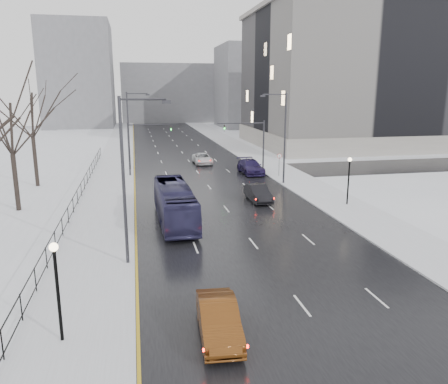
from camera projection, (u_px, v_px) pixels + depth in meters
road at (187, 159)px, 66.15m from camera, size 16.00×150.00×0.04m
cross_road at (199, 174)px, 54.71m from camera, size 130.00×10.00×0.04m
sidewalk_left at (116, 161)px, 64.09m from camera, size 5.00×150.00×0.16m
sidewalk_right at (254, 156)px, 68.19m from camera, size 5.00×150.00×0.16m
park_strip at (48, 163)px, 62.24m from camera, size 14.00×150.00×0.12m
tree_park_d at (19, 211)px, 37.89m from camera, size 8.75×8.75×12.50m
tree_park_e at (38, 187)px, 47.35m from camera, size 9.45×9.45×13.50m
iron_fence at (70, 211)px, 34.81m from camera, size 0.06×70.00×1.30m
streetlight_r_mid at (283, 134)px, 47.39m from camera, size 2.95×0.25×10.00m
streetlight_l_near at (127, 173)px, 25.13m from camera, size 2.95×0.25×10.00m
streetlight_l_far at (130, 127)px, 55.64m from camera, size 2.95×0.25×10.00m
lamppost_l at (57, 278)px, 17.57m from camera, size 0.36×0.36×4.28m
lamppost_r_mid at (349, 174)px, 39.02m from camera, size 0.36×0.36×4.28m
mast_signal_right at (255, 140)px, 55.20m from camera, size 6.10×0.33×6.50m
mast_signal_left at (138, 142)px, 52.34m from camera, size 6.10×0.33×6.50m
no_uturn_sign at (279, 158)px, 52.17m from camera, size 0.60×0.06×2.70m
civic_building at (364, 84)px, 81.84m from camera, size 41.00×31.00×24.80m
bldg_far_right at (263, 87)px, 121.52m from camera, size 24.00×20.00×22.00m
bldg_far_left at (79, 75)px, 120.61m from camera, size 18.00×22.00×28.00m
bldg_far_center at (169, 93)px, 141.14m from camera, size 30.00×18.00×18.00m
sedan_left_near at (219, 319)px, 18.59m from camera, size 1.92×4.76×1.54m
bus at (175, 203)px, 34.46m from camera, size 2.73×10.89×3.02m
sedan_center_near at (177, 183)px, 45.98m from camera, size 1.99×4.06×1.33m
sedan_right_near at (258, 193)px, 41.06m from camera, size 1.69×4.71×1.55m
sedan_right_cross at (202, 158)px, 61.71m from camera, size 2.47×5.30×1.47m
sedan_right_far at (251, 167)px, 54.53m from camera, size 2.60×6.00×1.72m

